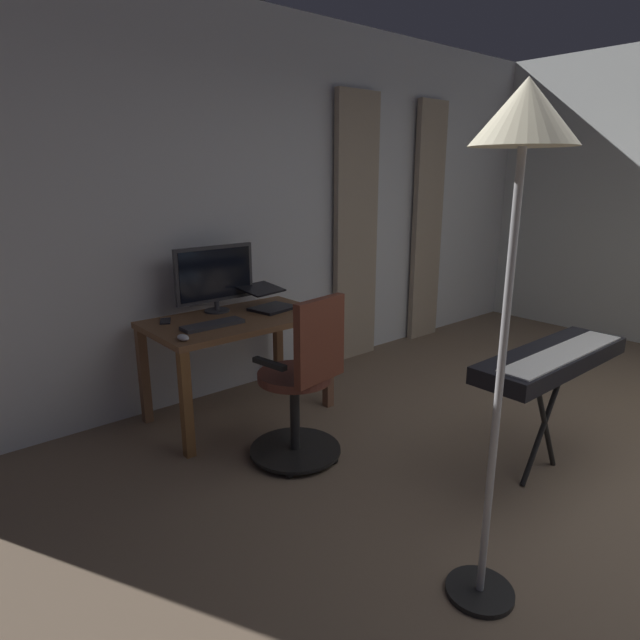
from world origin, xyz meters
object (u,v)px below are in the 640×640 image
at_px(piano_keyboard, 553,361).
at_px(office_chair, 302,386).
at_px(computer_keyboard, 213,325).
at_px(computer_mouse, 183,337).
at_px(desk, 238,331).
at_px(laptop, 268,301).
at_px(cell_phone_by_monitor, 165,321).
at_px(computer_monitor, 215,276).
at_px(floor_lamp, 521,166).

bearing_deg(piano_keyboard, office_chair, -47.93).
xyz_separation_m(computer_keyboard, computer_mouse, (0.29, 0.15, 0.01)).
relative_size(desk, piano_keyboard, 1.08).
distance_m(computer_keyboard, laptop, 0.57).
height_order(cell_phone_by_monitor, piano_keyboard, piano_keyboard).
bearing_deg(computer_monitor, computer_mouse, 43.63).
xyz_separation_m(laptop, computer_mouse, (0.84, 0.30, -0.04)).
distance_m(computer_keyboard, computer_mouse, 0.32).
bearing_deg(piano_keyboard, laptop, -73.44).
xyz_separation_m(office_chair, computer_keyboard, (0.18, -0.70, 0.26)).
bearing_deg(cell_phone_by_monitor, laptop, -165.24).
bearing_deg(computer_keyboard, laptop, -164.34).
xyz_separation_m(computer_monitor, piano_keyboard, (-0.89, 2.06, -0.28)).
distance_m(computer_monitor, computer_keyboard, 0.47).
bearing_deg(piano_keyboard, desk, -64.47).
distance_m(office_chair, piano_keyboard, 1.40).
distance_m(office_chair, computer_keyboard, 0.77).
height_order(laptop, piano_keyboard, laptop).
bearing_deg(computer_keyboard, office_chair, 104.57).
xyz_separation_m(office_chair, computer_mouse, (0.47, -0.55, 0.27)).
bearing_deg(computer_mouse, computer_keyboard, -152.13).
bearing_deg(computer_mouse, computer_monitor, -136.37).
xyz_separation_m(desk, piano_keyboard, (-0.87, 1.82, 0.08)).
xyz_separation_m(cell_phone_by_monitor, piano_keyboard, (-1.29, 2.04, -0.03)).
distance_m(office_chair, computer_monitor, 1.15).
bearing_deg(desk, computer_keyboard, 21.23).
bearing_deg(office_chair, computer_keyboard, 95.70).
bearing_deg(cell_phone_by_monitor, floor_lamp, 122.53).
relative_size(laptop, cell_phone_by_monitor, 2.81).
bearing_deg(desk, computer_monitor, -84.65).
relative_size(computer_keyboard, floor_lamp, 0.21).
relative_size(office_chair, computer_monitor, 1.69).
xyz_separation_m(computer_keyboard, floor_lamp, (-0.06, 2.03, 0.98)).
distance_m(computer_mouse, piano_keyboard, 2.11).
distance_m(computer_monitor, computer_mouse, 0.74).
distance_m(piano_keyboard, floor_lamp, 1.48).
bearing_deg(floor_lamp, computer_monitor, -93.76).
bearing_deg(piano_keyboard, floor_lamp, 16.02).
bearing_deg(computer_mouse, desk, -155.08).
bearing_deg(floor_lamp, laptop, -102.59).
height_order(computer_mouse, piano_keyboard, piano_keyboard).
distance_m(desk, computer_monitor, 0.43).
height_order(computer_keyboard, laptop, laptop).
distance_m(computer_keyboard, piano_keyboard, 2.05).
height_order(desk, computer_mouse, computer_mouse).
distance_m(computer_monitor, cell_phone_by_monitor, 0.48).
relative_size(office_chair, computer_mouse, 10.26).
bearing_deg(floor_lamp, desk, -94.77).
bearing_deg(office_chair, cell_phone_by_monitor, 101.27).
distance_m(desk, computer_mouse, 0.59).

